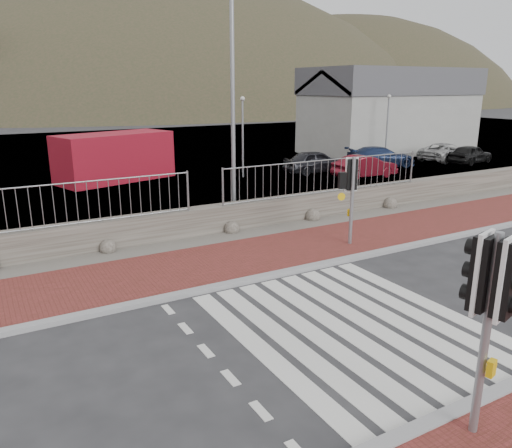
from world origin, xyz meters
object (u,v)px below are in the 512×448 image
car_c (381,157)px  car_a (316,162)px  car_d (445,152)px  traffic_signal_near (491,294)px  shipping_container (115,157)px  car_e (470,154)px  car_b (365,166)px  traffic_signal_far (352,182)px  streetlight (236,87)px

car_c → car_a: bearing=108.7°
car_d → traffic_signal_near: bearing=118.7°
car_a → car_d: size_ratio=0.91×
traffic_signal_near → shipping_container: 21.68m
traffic_signal_near → car_c: bearing=34.3°
car_c → car_d: 5.24m
shipping_container → car_e: bearing=-31.6°
car_c → shipping_container: bearing=96.9°
traffic_signal_near → car_a: bearing=44.0°
car_b → car_d: 8.71m
car_d → traffic_signal_far: bearing=110.0°
traffic_signal_near → streetlight: bearing=62.9°
car_e → streetlight: bearing=95.2°
car_e → traffic_signal_near: bearing=118.4°
car_e → traffic_signal_far: bearing=108.3°
streetlight → shipping_container: (-1.68, 10.14, -3.42)m
car_b → car_c: bearing=-53.6°
car_a → traffic_signal_far: bearing=153.8°
shipping_container → traffic_signal_far: bearing=-94.2°
car_b → car_e: (8.86, 0.47, -0.00)m
car_b → traffic_signal_near: bearing=144.1°
streetlight → car_e: 19.76m
car_a → car_c: bearing=-85.4°
streetlight → car_b: size_ratio=2.32×
car_a → car_e: (10.25, -1.89, -0.05)m
car_a → car_c: car_a is taller
car_c → car_e: size_ratio=1.20×
traffic_signal_near → car_d: bearing=25.6°
streetlight → car_d: streetlight is taller
traffic_signal_far → car_c: bearing=-119.3°
shipping_container → car_c: shipping_container is taller
streetlight → car_d: bearing=18.3°
traffic_signal_near → car_c: (15.38, 18.29, -1.53)m
traffic_signal_near → streetlight: streetlight is taller
traffic_signal_near → shipping_container: traffic_signal_near is taller
car_b → car_e: 8.87m
car_a → shipping_container: bearing=77.7°
traffic_signal_near → shipping_container: bearing=72.7°
car_c → car_e: bearing=-88.0°
car_c → streetlight: bearing=137.2°
car_e → car_c: bearing=62.5°
shipping_container → car_a: size_ratio=1.55×
car_a → car_b: size_ratio=1.04×
car_b → car_e: bearing=-85.7°
car_d → shipping_container: bearing=67.3°
traffic_signal_near → car_e: (21.01, 16.49, -1.54)m
streetlight → shipping_container: size_ratio=1.44×
shipping_container → car_a: 10.65m
shipping_container → car_e: size_ratio=1.67×
streetlight → car_b: bearing=23.2°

